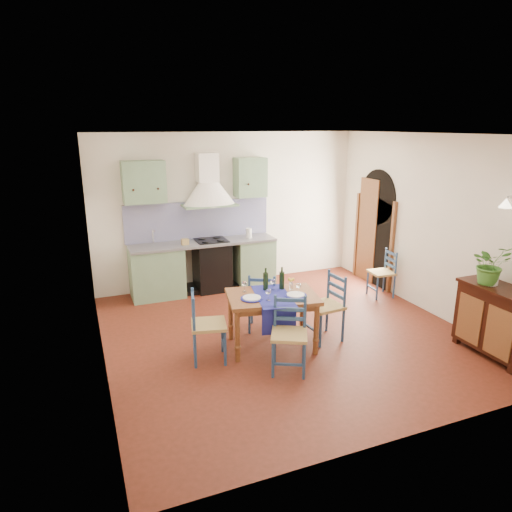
{
  "coord_description": "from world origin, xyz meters",
  "views": [
    {
      "loc": [
        -2.65,
        -5.46,
        2.92
      ],
      "look_at": [
        -0.34,
        0.3,
        1.13
      ],
      "focal_mm": 32.0,
      "sensor_mm": 36.0,
      "label": 1
    }
  ],
  "objects_px": {
    "sideboard": "(497,319)",
    "potted_plant": "(490,264)",
    "dining_table": "(273,301)",
    "chair_near": "(289,334)"
  },
  "relations": [
    {
      "from": "sideboard",
      "to": "potted_plant",
      "type": "distance_m",
      "value": 0.71
    },
    {
      "from": "sideboard",
      "to": "potted_plant",
      "type": "relative_size",
      "value": 2.0
    },
    {
      "from": "chair_near",
      "to": "potted_plant",
      "type": "height_order",
      "value": "potted_plant"
    },
    {
      "from": "chair_near",
      "to": "dining_table",
      "type": "bearing_deg",
      "value": 85.11
    },
    {
      "from": "dining_table",
      "to": "chair_near",
      "type": "xyz_separation_m",
      "value": [
        -0.05,
        -0.63,
        -0.19
      ]
    },
    {
      "from": "dining_table",
      "to": "potted_plant",
      "type": "relative_size",
      "value": 2.48
    },
    {
      "from": "sideboard",
      "to": "chair_near",
      "type": "bearing_deg",
      "value": 166.03
    },
    {
      "from": "sideboard",
      "to": "potted_plant",
      "type": "height_order",
      "value": "potted_plant"
    },
    {
      "from": "chair_near",
      "to": "sideboard",
      "type": "bearing_deg",
      "value": -13.97
    },
    {
      "from": "dining_table",
      "to": "sideboard",
      "type": "height_order",
      "value": "dining_table"
    }
  ]
}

